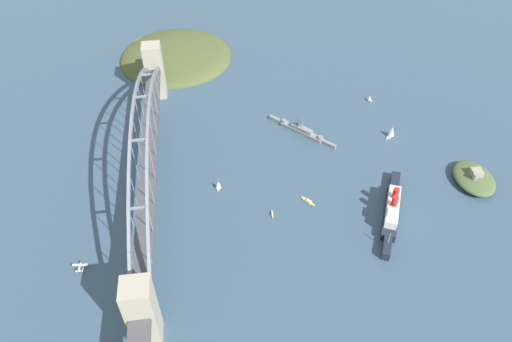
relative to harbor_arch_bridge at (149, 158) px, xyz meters
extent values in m
plane|color=#385166|center=(0.00, 0.00, -30.31)|extent=(1400.00, 1400.00, 0.00)
cube|color=#ADA38E|center=(-123.45, 0.00, -3.52)|extent=(15.52, 16.34, 53.58)
cube|color=#ADA38E|center=(123.45, 0.00, -3.52)|extent=(15.52, 16.34, 53.58)
cube|color=#47474C|center=(0.00, 0.00, 1.63)|extent=(231.38, 12.24, 2.40)
cube|color=#47474C|center=(-143.21, 0.00, 1.63)|extent=(24.00, 12.24, 2.40)
cube|color=#47474C|center=(143.21, 0.00, 1.63)|extent=(24.00, 12.24, 2.40)
cube|color=gray|center=(-107.61, -5.51, 8.49)|extent=(25.51, 1.80, 16.49)
cube|color=gray|center=(-83.70, -5.51, 20.67)|extent=(25.22, 1.80, 13.59)
cube|color=gray|center=(-59.79, -5.51, 29.81)|extent=(24.89, 1.80, 10.67)
cube|color=gray|center=(-35.87, -5.51, 35.91)|extent=(24.51, 1.80, 7.71)
cube|color=gray|center=(-11.96, -5.51, 38.95)|extent=(24.12, 1.80, 4.72)
cube|color=gray|center=(11.96, -5.51, 38.95)|extent=(24.12, 1.80, 4.72)
cube|color=gray|center=(35.87, -5.51, 35.91)|extent=(24.51, 1.80, 7.71)
cube|color=gray|center=(59.79, -5.51, 29.81)|extent=(24.89, 1.80, 10.67)
cube|color=gray|center=(83.70, -5.51, 20.67)|extent=(25.22, 1.80, 13.59)
cube|color=gray|center=(107.61, -5.51, 8.49)|extent=(25.51, 1.80, 16.49)
cube|color=gray|center=(-107.61, 5.51, 8.49)|extent=(25.51, 1.80, 16.49)
cube|color=gray|center=(-83.70, 5.51, 20.67)|extent=(25.22, 1.80, 13.59)
cube|color=gray|center=(-59.79, 5.51, 29.81)|extent=(24.89, 1.80, 10.67)
cube|color=gray|center=(-35.87, 5.51, 35.91)|extent=(24.51, 1.80, 7.71)
cube|color=gray|center=(-11.96, 5.51, 38.95)|extent=(24.12, 1.80, 4.72)
cube|color=gray|center=(11.96, 5.51, 38.95)|extent=(24.12, 1.80, 4.72)
cube|color=gray|center=(35.87, 5.51, 35.91)|extent=(24.51, 1.80, 7.71)
cube|color=gray|center=(59.79, 5.51, 29.81)|extent=(24.89, 1.80, 10.67)
cube|color=gray|center=(83.70, 5.51, 20.67)|extent=(25.22, 1.80, 13.59)
cube|color=gray|center=(107.61, 5.51, 8.49)|extent=(25.51, 1.80, 16.49)
cube|color=gray|center=(-119.57, 0.00, 1.63)|extent=(1.40, 11.01, 1.40)
cube|color=gray|center=(-71.74, 0.00, 26.01)|extent=(1.40, 11.01, 1.40)
cube|color=gray|center=(-23.91, 0.00, 38.19)|extent=(1.40, 11.01, 1.40)
cube|color=gray|center=(23.91, 0.00, 38.19)|extent=(1.40, 11.01, 1.40)
cube|color=gray|center=(71.74, 0.00, 26.01)|extent=(1.40, 11.01, 1.40)
cube|color=gray|center=(119.57, 0.00, 1.63)|extent=(1.40, 11.01, 1.40)
cylinder|color=gray|center=(-95.66, -5.51, 9.09)|extent=(0.56, 0.56, 12.51)
cylinder|color=gray|center=(-95.66, 5.51, 9.09)|extent=(0.56, 0.56, 12.51)
cylinder|color=gray|center=(-71.74, -5.51, 14.42)|extent=(0.56, 0.56, 23.17)
cylinder|color=gray|center=(-71.74, 5.51, 14.42)|extent=(0.56, 0.56, 23.17)
cylinder|color=gray|center=(-47.83, -5.51, 18.23)|extent=(0.56, 0.56, 30.79)
cylinder|color=gray|center=(-47.83, 5.51, 18.23)|extent=(0.56, 0.56, 30.79)
cylinder|color=gray|center=(-23.91, -5.51, 20.51)|extent=(0.56, 0.56, 35.36)
cylinder|color=gray|center=(-23.91, 5.51, 20.51)|extent=(0.56, 0.56, 35.36)
cylinder|color=gray|center=(0.00, -5.51, 21.27)|extent=(0.56, 0.56, 36.89)
cylinder|color=gray|center=(0.00, 5.51, 21.27)|extent=(0.56, 0.56, 36.89)
cylinder|color=gray|center=(23.91, -5.51, 20.51)|extent=(0.56, 0.56, 35.36)
cylinder|color=gray|center=(23.91, 5.51, 20.51)|extent=(0.56, 0.56, 35.36)
cylinder|color=gray|center=(47.83, -5.51, 18.23)|extent=(0.56, 0.56, 30.79)
cylinder|color=gray|center=(47.83, 5.51, 18.23)|extent=(0.56, 0.56, 30.79)
cylinder|color=gray|center=(71.74, -5.51, 14.42)|extent=(0.56, 0.56, 23.17)
cylinder|color=gray|center=(71.74, 5.51, 14.42)|extent=(0.56, 0.56, 23.17)
cylinder|color=gray|center=(95.66, -5.51, 9.09)|extent=(0.56, 0.56, 12.51)
cylinder|color=gray|center=(95.66, 5.51, 9.09)|extent=(0.56, 0.56, 12.51)
ellipsoid|color=#4C562D|center=(-190.09, 16.71, -30.31)|extent=(118.03, 117.64, 23.26)
ellipsoid|color=#756B5B|center=(-216.65, -15.64, -30.31)|extent=(41.31, 35.29, 12.79)
cube|color=#1E2333|center=(50.50, 172.42, -27.07)|extent=(49.55, 28.84, 6.48)
cube|color=#1E2333|center=(80.90, 159.27, -27.07)|extent=(17.37, 11.59, 6.48)
cube|color=#1E2333|center=(20.10, 185.56, -27.07)|extent=(17.81, 12.59, 6.48)
cube|color=white|center=(50.50, 172.42, -20.44)|extent=(37.56, 22.54, 6.78)
cube|color=white|center=(59.91, 168.35, -15.45)|extent=(10.48, 10.10, 3.20)
cylinder|color=red|center=(52.21, 171.68, -12.82)|extent=(4.47, 4.47, 8.46)
cylinder|color=red|center=(44.52, 175.01, -12.82)|extent=(4.47, 4.47, 8.46)
cylinder|color=tan|center=(79.00, 160.09, -18.83)|extent=(0.50, 0.50, 10.00)
cube|color=gray|center=(-50.57, 125.59, -28.65)|extent=(33.09, 33.52, 3.32)
cube|color=gray|center=(-31.35, 145.15, -28.65)|extent=(11.53, 11.66, 3.32)
cube|color=gray|center=(-69.79, 106.03, -28.65)|extent=(11.91, 12.04, 3.32)
cube|color=gray|center=(-50.57, 125.59, -25.37)|extent=(17.82, 18.01, 3.23)
cylinder|color=gray|center=(-37.35, 139.04, -25.89)|extent=(4.18, 4.18, 2.20)
cylinder|color=gray|center=(-63.79, 112.15, -25.89)|extent=(4.18, 4.18, 2.20)
cylinder|color=gray|center=(-50.57, 125.59, -18.75)|extent=(0.60, 0.60, 10.00)
cylinder|color=#4C4C51|center=(-53.45, 122.66, -21.55)|extent=(3.28, 3.28, 4.40)
ellipsoid|color=#4C6038|center=(24.84, 247.81, -26.13)|extent=(40.38, 30.10, 8.36)
cube|color=#9E937F|center=(24.84, 247.81, -20.58)|extent=(8.00, 8.00, 6.09)
cylinder|color=gray|center=(29.34, 244.31, -20.27)|extent=(3.60, 3.60, 6.70)
cylinder|color=#B7B7B2|center=(70.18, -49.10, -29.86)|extent=(5.69, 1.47, 0.90)
cylinder|color=#B7B7B2|center=(70.54, -45.52, -29.86)|extent=(5.69, 1.47, 0.90)
cylinder|color=navy|center=(70.18, -49.10, -28.77)|extent=(0.14, 0.14, 1.29)
cylinder|color=navy|center=(70.54, -45.52, -28.77)|extent=(0.14, 0.14, 1.29)
ellipsoid|color=silver|center=(70.36, -47.31, -27.52)|extent=(8.15, 2.03, 1.21)
cylinder|color=navy|center=(66.75, -46.94, -27.52)|extent=(0.91, 1.23, 1.15)
cube|color=silver|center=(69.36, -47.21, -27.00)|extent=(2.72, 10.20, 0.20)
cube|color=silver|center=(73.89, -47.67, -27.40)|extent=(1.48, 3.92, 0.12)
cube|color=navy|center=(73.89, -47.67, -26.16)|extent=(1.11, 0.23, 1.50)
cube|color=silver|center=(-36.11, 200.60, -29.81)|extent=(5.51, 6.27, 1.00)
cube|color=silver|center=(-33.84, 197.42, -29.81)|extent=(2.08, 2.27, 1.00)
cube|color=silver|center=(-38.38, 203.79, -29.81)|extent=(2.27, 2.40, 1.00)
cylinder|color=tan|center=(-35.82, 200.21, -24.00)|extent=(0.16, 0.16, 10.62)
cone|color=white|center=(-36.82, 201.60, -24.54)|extent=(7.50, 7.50, 8.49)
cube|color=gold|center=(-89.00, 198.61, -29.80)|extent=(3.97, 4.01, 1.01)
cube|color=gold|center=(-87.21, 200.44, -29.80)|extent=(1.47, 1.48, 1.01)
cube|color=gold|center=(-90.79, 196.77, -29.80)|extent=(1.59, 1.59, 1.01)
cylinder|color=tan|center=(-88.78, 198.84, -26.37)|extent=(0.16, 0.16, 5.86)
cone|color=white|center=(-89.56, 198.03, -26.66)|extent=(4.99, 4.99, 4.69)
cube|color=gold|center=(29.36, 114.79, -29.87)|extent=(7.68, 6.94, 0.89)
cube|color=gold|center=(25.44, 111.66, -29.87)|extent=(2.95, 2.80, 0.89)
cube|color=gold|center=(33.29, 117.92, -29.87)|extent=(3.14, 3.05, 0.89)
cube|color=beige|center=(30.10, 115.38, -28.85)|extent=(4.37, 4.14, 1.14)
cube|color=gold|center=(38.63, 86.36, -29.83)|extent=(4.55, 1.52, 0.95)
cube|color=gold|center=(35.63, 86.47, -29.83)|extent=(1.53, 0.80, 0.95)
cube|color=gold|center=(41.63, 86.25, -29.83)|extent=(1.53, 0.95, 0.95)
cube|color=beige|center=(39.19, 86.34, -28.84)|extent=(2.29, 1.17, 1.05)
cube|color=silver|center=(6.57, 49.00, -29.89)|extent=(5.14, 2.85, 0.84)
cube|color=silver|center=(3.39, 49.62, -29.89)|extent=(1.76, 1.17, 0.84)
cube|color=silver|center=(9.74, 48.38, -29.89)|extent=(1.79, 1.35, 0.84)
cylinder|color=tan|center=(6.17, 49.08, -25.67)|extent=(0.16, 0.16, 7.59)
cone|color=white|center=(7.56, 48.80, -26.05)|extent=(5.22, 5.22, 6.08)
camera|label=1|loc=(266.02, 46.51, 239.65)|focal=33.68mm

